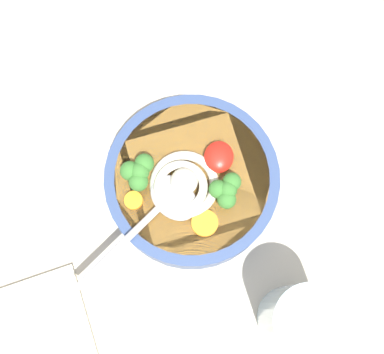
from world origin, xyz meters
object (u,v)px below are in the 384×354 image
at_px(noodle_pile, 183,184).
at_px(drinking_glass, 299,320).
at_px(soup_bowl, 192,182).
at_px(soup_spoon, 161,206).
at_px(folded_napkin, 44,330).

relative_size(noodle_pile, drinking_glass, 0.68).
distance_m(soup_bowl, soup_spoon, 0.06).
height_order(noodle_pile, folded_napkin, noodle_pile).
distance_m(drinking_glass, folded_napkin, 0.29).
bearing_deg(soup_bowl, noodle_pile, -35.54).
bearing_deg(noodle_pile, soup_bowl, 144.46).
height_order(soup_bowl, noodle_pile, noodle_pile).
bearing_deg(folded_napkin, soup_bowl, 140.70).
relative_size(soup_bowl, folded_napkin, 1.64).
xyz_separation_m(soup_bowl, drinking_glass, (0.14, 0.13, 0.03)).
bearing_deg(folded_napkin, drinking_glass, 98.56).
bearing_deg(soup_spoon, noodle_pile, 178.59).
height_order(soup_bowl, drinking_glass, drinking_glass).
bearing_deg(folded_napkin, soup_spoon, 140.58).
bearing_deg(drinking_glass, soup_bowl, -138.18).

